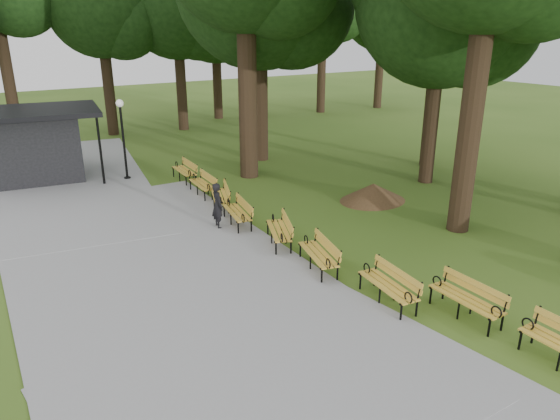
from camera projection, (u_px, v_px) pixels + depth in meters
ground at (346, 283)px, 13.31m from camera, size 100.00×100.00×0.00m
path at (157, 276)px, 13.59m from camera, size 12.00×38.00×0.06m
person at (218, 206)px, 16.70m from camera, size 0.44×0.61×1.54m
kiosk at (33, 145)px, 21.85m from camera, size 5.45×4.93×3.03m
lamp_post at (122, 123)px, 21.48m from camera, size 0.32×0.32×3.44m
dirt_mound at (373, 192)px, 19.45m from camera, size 2.23×2.23×0.68m
bench_1 at (466, 299)px, 11.63m from camera, size 0.69×1.92×0.88m
bench_2 at (388, 286)px, 12.24m from camera, size 0.90×1.97×0.88m
bench_3 at (318, 254)px, 13.92m from camera, size 1.13×2.00×0.88m
bench_4 at (279, 231)px, 15.53m from camera, size 1.35×2.00×0.88m
bench_5 at (237, 213)px, 17.03m from camera, size 1.02×1.99×0.88m
bench_6 at (220, 196)px, 18.68m from camera, size 1.28×2.00×0.88m
bench_7 at (202, 184)px, 20.05m from camera, size 0.80×1.95×0.88m
bench_8 at (184, 171)px, 21.94m from camera, size 0.76×1.94×0.88m
lawn_tree_1 at (443, 0)px, 19.51m from camera, size 6.73×6.73×10.64m
lawn_tree_5 at (439, 18)px, 22.36m from camera, size 5.67×5.67×9.48m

